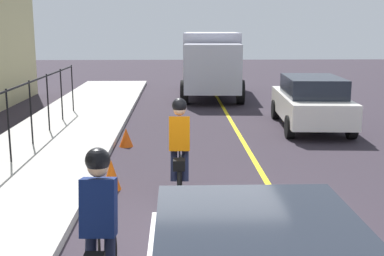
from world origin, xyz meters
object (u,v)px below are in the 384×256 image
Objects in this scene: cyclist_follow at (100,233)px; box_truck_background at (212,61)px; cyclist_lead at (180,150)px; traffic_cone_near at (111,175)px; traffic_cone_far at (126,137)px; patrol_sedan at (311,101)px.

box_truck_background is at bearing -6.15° from cyclist_follow.
cyclist_lead is 3.11× the size of traffic_cone_near.
box_truck_background is (17.23, -2.39, 0.64)m from cyclist_follow.
cyclist_follow is 3.11× the size of traffic_cone_near.
cyclist_lead is 4.30m from traffic_cone_far.
traffic_cone_near is 3.47m from traffic_cone_far.
traffic_cone_far is (4.03, 1.35, -0.67)m from cyclist_lead.
patrol_sedan is at bearing -31.01° from cyclist_lead.
cyclist_follow is 0.27× the size of box_truck_background.
patrol_sedan is at bearing -43.00° from traffic_cone_near.
patrol_sedan is at bearing -67.52° from traffic_cone_far.
patrol_sedan is 0.66× the size of box_truck_background.
cyclist_follow is at bearing -4.69° from box_truck_background.
patrol_sedan is (6.25, -4.03, -0.09)m from cyclist_lead.
cyclist_follow is 3.79× the size of traffic_cone_far.
cyclist_lead is 7.44m from patrol_sedan.
cyclist_follow is (-3.58, 0.86, 0.00)m from cyclist_lead.
cyclist_follow reaches higher than traffic_cone_far.
cyclist_lead is at bearing -113.34° from traffic_cone_near.
cyclist_follow is at bearing 157.25° from patrol_sedan.
traffic_cone_near is (4.14, 0.42, -0.62)m from cyclist_follow.
box_truck_background is at bearing 22.32° from patrol_sedan.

